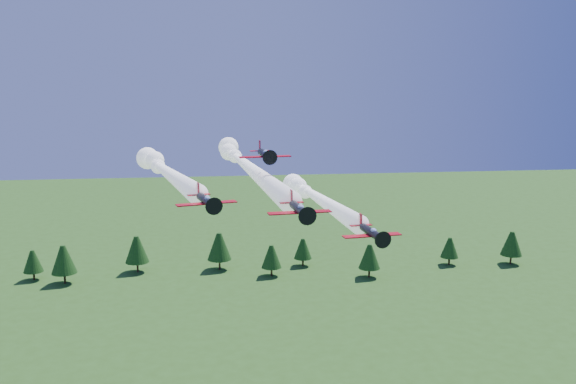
{
  "coord_description": "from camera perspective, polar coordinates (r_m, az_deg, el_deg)",
  "views": [
    {
      "loc": [
        -8.69,
        -74.34,
        59.9
      ],
      "look_at": [
        0.3,
        0.0,
        45.94
      ],
      "focal_mm": 40.0,
      "sensor_mm": 36.0,
      "label": 1
    }
  ],
  "objects": [
    {
      "name": "plane_lead",
      "position": [
        98.66,
        -3.79,
        2.46
      ],
      "size": [
        11.29,
        60.45,
        3.7
      ],
      "rotation": [
        0.0,
        0.0,
        0.11
      ],
      "color": "black",
      "rests_on": "ground"
    },
    {
      "name": "plane_left",
      "position": [
        97.7,
        -10.89,
        1.89
      ],
      "size": [
        15.11,
        42.41,
        3.7
      ],
      "rotation": [
        0.0,
        0.0,
        0.26
      ],
      "color": "black",
      "rests_on": "ground"
    },
    {
      "name": "plane_right",
      "position": [
        101.99,
        2.5,
        -0.4
      ],
      "size": [
        10.25,
        42.57,
        3.7
      ],
      "rotation": [
        0.0,
        0.0,
        0.12
      ],
      "color": "black",
      "rests_on": "ground"
    },
    {
      "name": "plane_slot",
      "position": [
        82.03,
        -2.1,
        3.39
      ],
      "size": [
        6.73,
        7.3,
        2.35
      ],
      "rotation": [
        0.0,
        0.0,
        0.11
      ],
      "color": "black",
      "rests_on": "ground"
    },
    {
      "name": "treeline",
      "position": [
        194.59,
        -4.61,
        -5.39
      ],
      "size": [
        178.15,
        20.25,
        11.54
      ],
      "color": "#382314",
      "rests_on": "ground"
    }
  ]
}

